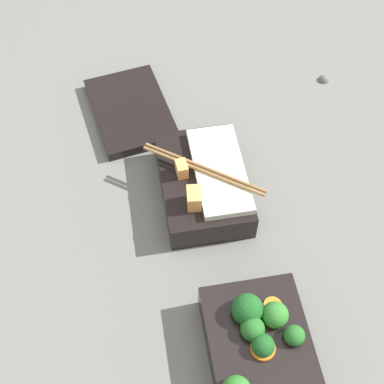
% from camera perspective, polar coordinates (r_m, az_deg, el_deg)
% --- Properties ---
extents(ground_plane, '(3.00, 3.00, 0.00)m').
position_cam_1_polar(ground_plane, '(0.79, 4.72, -8.04)').
color(ground_plane, slate).
extents(bento_tray_vegetable, '(0.19, 0.13, 0.08)m').
position_cam_1_polar(bento_tray_vegetable, '(0.71, 7.49, -16.46)').
color(bento_tray_vegetable, black).
rests_on(bento_tray_vegetable, ground_plane).
extents(bento_tray_rice, '(0.19, 0.17, 0.08)m').
position_cam_1_polar(bento_tray_rice, '(0.82, 1.35, 0.99)').
color(bento_tray_rice, black).
rests_on(bento_tray_rice, ground_plane).
extents(bento_lid, '(0.20, 0.15, 0.02)m').
position_cam_1_polar(bento_lid, '(0.95, -6.56, 8.63)').
color(bento_lid, black).
rests_on(bento_lid, ground_plane).
extents(pebble_1, '(0.02, 0.02, 0.02)m').
position_cam_1_polar(pebble_1, '(1.04, 13.92, 11.70)').
color(pebble_1, '#595651').
rests_on(pebble_1, ground_plane).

